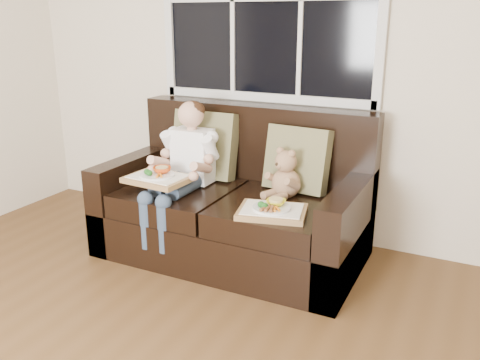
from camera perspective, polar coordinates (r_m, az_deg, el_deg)
The scene contains 7 objects.
loveseat at distance 3.41m, azimuth -0.44°, elevation -3.20°, with size 1.70×0.92×0.96m.
pillow_left at distance 3.58m, azimuth -3.96°, elevation 3.99°, with size 0.46×0.21×0.48m.
pillow_right at distance 3.30m, azimuth 6.44°, elevation 2.33°, with size 0.43×0.23×0.43m.
child at distance 3.36m, azimuth -6.21°, elevation 2.36°, with size 0.38×0.60×0.87m.
teddy_bear at distance 3.19m, azimuth 5.13°, elevation 0.34°, with size 0.23×0.27×0.33m.
tray_left at distance 3.24m, azimuth -9.15°, elevation 0.33°, with size 0.40×0.32×0.09m.
tray_right at distance 2.92m, azimuth 3.64°, elevation -3.40°, with size 0.44×0.38×0.09m.
Camera 1 is at (1.18, -0.83, 1.53)m, focal length 38.00 mm.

